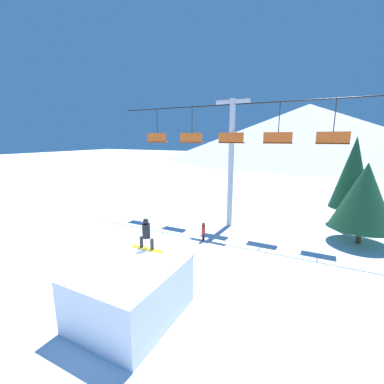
{
  "coord_description": "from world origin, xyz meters",
  "views": [
    {
      "loc": [
        5.12,
        -6.54,
        6.45
      ],
      "look_at": [
        -0.62,
        4.82,
        3.77
      ],
      "focal_mm": 24.0,
      "sensor_mm": 36.0,
      "label": 1
    }
  ],
  "objects_px": {
    "snow_ramp": "(131,292)",
    "distant_skier": "(203,231)",
    "pine_tree_near": "(364,196)",
    "snowboarder": "(146,234)"
  },
  "relations": [
    {
      "from": "snow_ramp",
      "to": "pine_tree_near",
      "type": "bearing_deg",
      "value": 54.91
    },
    {
      "from": "snowboarder",
      "to": "pine_tree_near",
      "type": "distance_m",
      "value": 13.35
    },
    {
      "from": "distant_skier",
      "to": "snow_ramp",
      "type": "bearing_deg",
      "value": -85.7
    },
    {
      "from": "snow_ramp",
      "to": "distant_skier",
      "type": "relative_size",
      "value": 3.07
    },
    {
      "from": "snow_ramp",
      "to": "snowboarder",
      "type": "distance_m",
      "value": 2.24
    },
    {
      "from": "snowboarder",
      "to": "distant_skier",
      "type": "distance_m",
      "value": 6.45
    },
    {
      "from": "snow_ramp",
      "to": "distant_skier",
      "type": "height_order",
      "value": "snow_ramp"
    },
    {
      "from": "distant_skier",
      "to": "pine_tree_near",
      "type": "bearing_deg",
      "value": 24.84
    },
    {
      "from": "snowboarder",
      "to": "distant_skier",
      "type": "height_order",
      "value": "snowboarder"
    },
    {
      "from": "pine_tree_near",
      "to": "distant_skier",
      "type": "relative_size",
      "value": 4.12
    }
  ]
}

